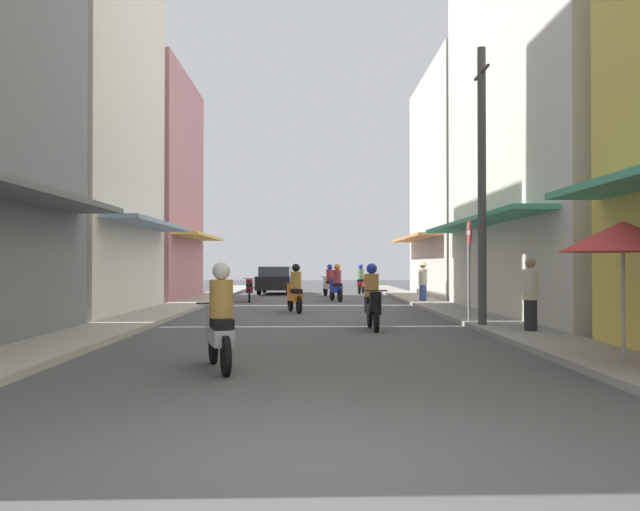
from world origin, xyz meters
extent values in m
plane|color=#4C4C4F|center=(0.00, 16.70, 0.00)|extent=(91.10, 91.10, 0.00)
cube|color=#ADA89E|center=(-4.64, 16.70, 0.06)|extent=(1.55, 49.41, 0.12)
cube|color=#9E9991|center=(4.64, 16.70, 0.06)|extent=(1.55, 49.41, 0.12)
cube|color=silver|center=(-8.41, 15.46, 6.64)|extent=(6.00, 8.14, 13.27)
cube|color=#8CA5CC|center=(-4.91, 15.46, 2.80)|extent=(1.10, 7.32, 0.12)
cube|color=#B7727F|center=(-8.41, 24.43, 4.97)|extent=(6.00, 8.20, 9.93)
cube|color=#EFD159|center=(-4.91, 24.43, 2.80)|extent=(1.10, 7.38, 0.12)
cube|color=silver|center=(8.41, 14.48, 8.68)|extent=(6.00, 12.34, 17.36)
cube|color=#4CB28C|center=(4.91, 14.48, 2.80)|extent=(1.10, 11.11, 0.12)
cube|color=silver|center=(8.41, 26.02, 5.29)|extent=(6.00, 9.85, 10.58)
cube|color=#D88C4C|center=(4.91, 26.02, 2.80)|extent=(1.10, 8.87, 0.12)
cylinder|color=black|center=(0.94, 23.53, 0.28)|extent=(0.21, 0.56, 0.56)
cylinder|color=black|center=(1.23, 22.32, 0.28)|extent=(0.21, 0.56, 0.56)
cube|color=#1E38B7|center=(1.10, 22.87, 0.50)|extent=(0.50, 1.04, 0.24)
cube|color=black|center=(1.14, 22.68, 0.70)|extent=(0.40, 0.61, 0.14)
cylinder|color=#1E38B7|center=(0.97, 23.41, 0.70)|extent=(0.28, 0.28, 0.45)
cylinder|color=black|center=(0.97, 23.41, 0.95)|extent=(0.54, 0.16, 0.03)
cylinder|color=#99333F|center=(1.13, 22.73, 1.05)|extent=(0.34, 0.34, 0.55)
sphere|color=orange|center=(1.13, 22.73, 1.45)|extent=(0.26, 0.26, 0.26)
cylinder|color=black|center=(2.88, 31.16, 0.28)|extent=(0.20, 0.56, 0.56)
cylinder|color=black|center=(2.59, 29.94, 0.28)|extent=(0.20, 0.56, 0.56)
cube|color=red|center=(2.72, 30.50, 0.50)|extent=(0.50, 1.04, 0.24)
cube|color=black|center=(2.68, 30.30, 0.70)|extent=(0.40, 0.61, 0.14)
cylinder|color=red|center=(2.85, 31.03, 0.70)|extent=(0.28, 0.28, 0.45)
cylinder|color=black|center=(2.85, 31.03, 0.95)|extent=(0.54, 0.15, 0.03)
cylinder|color=#598C59|center=(2.69, 30.35, 1.05)|extent=(0.34, 0.34, 0.55)
sphere|color=#1E38B7|center=(2.69, 30.35, 1.45)|extent=(0.26, 0.26, 0.26)
cylinder|color=black|center=(-0.65, 16.92, 0.28)|extent=(0.22, 0.56, 0.56)
cylinder|color=black|center=(-0.34, 15.71, 0.28)|extent=(0.22, 0.56, 0.56)
cube|color=orange|center=(-0.48, 16.26, 0.50)|extent=(0.52, 1.04, 0.24)
cube|color=black|center=(-0.43, 16.07, 0.70)|extent=(0.41, 0.61, 0.14)
cylinder|color=orange|center=(-0.62, 16.80, 0.70)|extent=(0.28, 0.28, 0.45)
cylinder|color=black|center=(-0.62, 16.80, 0.95)|extent=(0.54, 0.16, 0.03)
cylinder|color=#BF8C3F|center=(-0.44, 16.12, 1.05)|extent=(0.34, 0.34, 0.55)
sphere|color=black|center=(-0.44, 16.12, 1.45)|extent=(0.26, 0.26, 0.26)
cylinder|color=black|center=(-2.61, 23.36, 0.28)|extent=(0.13, 0.57, 0.56)
cylinder|color=black|center=(-2.49, 22.11, 0.28)|extent=(0.13, 0.57, 0.56)
cube|color=maroon|center=(-2.54, 22.68, 0.50)|extent=(0.37, 1.02, 0.24)
cube|color=black|center=(-2.52, 22.49, 0.70)|extent=(0.33, 0.58, 0.14)
cylinder|color=maroon|center=(-2.60, 23.23, 0.70)|extent=(0.28, 0.28, 0.45)
cylinder|color=black|center=(-2.60, 23.23, 0.95)|extent=(0.55, 0.08, 0.03)
cylinder|color=black|center=(1.53, 9.91, 0.28)|extent=(0.10, 0.56, 0.56)
cylinder|color=black|center=(1.48, 11.16, 0.28)|extent=(0.10, 0.56, 0.56)
cube|color=black|center=(1.50, 10.58, 0.50)|extent=(0.31, 1.01, 0.24)
cube|color=black|center=(1.50, 10.78, 0.70)|extent=(0.30, 0.57, 0.14)
cylinder|color=black|center=(1.52, 10.03, 0.70)|extent=(0.28, 0.28, 0.45)
cylinder|color=black|center=(1.52, 10.03, 0.95)|extent=(0.55, 0.05, 0.03)
cylinder|color=#BF8C3F|center=(1.50, 10.73, 1.05)|extent=(0.34, 0.34, 0.55)
sphere|color=#1E38B7|center=(1.50, 10.73, 1.45)|extent=(0.26, 0.26, 0.26)
cylinder|color=black|center=(-1.49, 5.14, 0.28)|extent=(0.23, 0.56, 0.56)
cylinder|color=black|center=(-1.14, 3.94, 0.28)|extent=(0.23, 0.56, 0.56)
cube|color=#B2B2B7|center=(-1.30, 4.49, 0.50)|extent=(0.55, 1.04, 0.24)
cube|color=black|center=(-1.24, 4.30, 0.70)|extent=(0.43, 0.62, 0.14)
cylinder|color=#B2B2B7|center=(-1.45, 5.02, 0.70)|extent=(0.28, 0.28, 0.45)
cylinder|color=black|center=(-1.45, 5.02, 0.95)|extent=(0.54, 0.18, 0.03)
cylinder|color=#BF8C3F|center=(-1.26, 4.35, 1.05)|extent=(0.34, 0.34, 0.55)
sphere|color=silver|center=(-1.26, 4.35, 1.45)|extent=(0.26, 0.26, 0.26)
cylinder|color=black|center=(0.74, 27.62, 0.28)|extent=(0.21, 0.56, 0.56)
cylinder|color=black|center=(1.04, 26.41, 0.28)|extent=(0.21, 0.56, 0.56)
cube|color=silver|center=(0.91, 26.97, 0.50)|extent=(0.51, 1.04, 0.24)
cube|color=black|center=(0.95, 26.77, 0.70)|extent=(0.41, 0.61, 0.14)
cylinder|color=silver|center=(0.77, 27.50, 0.70)|extent=(0.28, 0.28, 0.45)
cylinder|color=black|center=(0.77, 27.50, 0.95)|extent=(0.54, 0.16, 0.03)
cylinder|color=#99333F|center=(0.94, 26.82, 1.05)|extent=(0.34, 0.34, 0.55)
sphere|color=#1E38B7|center=(0.94, 26.82, 1.45)|extent=(0.26, 0.26, 0.26)
cube|color=black|center=(-1.84, 30.31, 0.60)|extent=(1.92, 4.17, 0.70)
cube|color=#333D47|center=(-1.85, 30.16, 1.15)|extent=(1.68, 2.16, 0.60)
cylinder|color=black|center=(-2.54, 31.58, 0.32)|extent=(0.20, 0.65, 0.64)
cylinder|color=black|center=(-1.04, 31.53, 0.32)|extent=(0.20, 0.65, 0.64)
cylinder|color=black|center=(-2.64, 29.09, 0.32)|extent=(0.20, 0.65, 0.64)
cylinder|color=black|center=(-1.14, 29.03, 0.32)|extent=(0.20, 0.65, 0.64)
cylinder|color=#334C8C|center=(4.46, 21.05, 0.37)|extent=(0.28, 0.28, 0.74)
cylinder|color=beige|center=(4.46, 21.05, 1.06)|extent=(0.34, 0.34, 0.63)
sphere|color=#9E7256|center=(4.46, 21.05, 1.51)|extent=(0.22, 0.22, 0.22)
cone|color=#D1B77A|center=(4.46, 21.05, 1.61)|extent=(0.44, 0.44, 0.16)
cylinder|color=#262628|center=(4.78, 9.06, 0.39)|extent=(0.28, 0.28, 0.78)
cylinder|color=beige|center=(4.78, 9.06, 1.11)|extent=(0.34, 0.34, 0.66)
sphere|color=#9E7256|center=(4.78, 9.06, 1.58)|extent=(0.22, 0.22, 0.22)
cylinder|color=#99999E|center=(4.60, 4.39, 1.00)|extent=(0.05, 0.05, 2.01)
cone|color=#BF3333|center=(4.60, 4.39, 1.96)|extent=(1.84, 1.84, 0.45)
cylinder|color=#4C4C4F|center=(4.11, 10.53, 3.37)|extent=(0.20, 0.20, 6.74)
cylinder|color=#3F382D|center=(4.11, 10.53, 6.14)|extent=(0.08, 1.20, 0.08)
cylinder|color=gray|center=(4.01, 11.45, 1.30)|extent=(0.07, 0.07, 2.60)
cylinder|color=red|center=(4.01, 11.45, 2.35)|extent=(0.02, 0.60, 0.60)
cube|color=white|center=(4.01, 11.45, 2.35)|extent=(0.03, 0.40, 0.10)
camera|label=1|loc=(0.04, -5.33, 1.54)|focal=37.59mm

